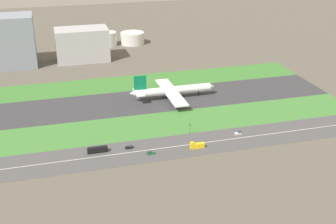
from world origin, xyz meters
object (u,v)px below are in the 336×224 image
airliner (171,91)px  traffic_light (190,128)px  car_0 (129,147)px  truck_0 (197,145)px  bus_0 (98,150)px  terminal_building (14,41)px  fuel_tank_east (132,38)px  car_2 (150,153)px  car_1 (239,133)px  fuel_tank_centre (108,39)px  hangar_building (82,45)px  fuel_tank_west (79,40)px

airliner → traffic_light: airliner is taller
airliner → car_0: size_ratio=14.77×
truck_0 → bus_0: 57.23m
terminal_building → fuel_tank_east: terminal_building is taller
car_2 → car_0: same height
truck_0 → car_2: 27.81m
truck_0 → fuel_tank_east: size_ratio=0.34×
car_2 → car_0: size_ratio=1.00×
car_1 → fuel_tank_centre: fuel_tank_centre is taller
bus_0 → terminal_building: terminal_building is taller
bus_0 → hangar_building: (10.07, 182.00, 13.15)m
airliner → traffic_light: 60.27m
fuel_tank_west → fuel_tank_centre: 29.45m
truck_0 → fuel_tank_east: (9.61, 237.00, 4.43)m
car_1 → fuel_tank_east: size_ratio=0.18×
truck_0 → hangar_building: 197.95m
bus_0 → fuel_tank_centre: 230.66m
fuel_tank_centre → car_2: bearing=-92.9°
terminal_building → hangar_building: (59.24, 0.00, -7.63)m
terminal_building → fuel_tank_east: bearing=21.3°
hangar_building → fuel_tank_centre: size_ratio=2.77×
bus_0 → fuel_tank_west: fuel_tank_west is taller
truck_0 → car_0: bearing=-14.8°
car_1 → car_2: (-58.50, -10.00, 0.00)m
fuel_tank_centre → fuel_tank_east: bearing=0.0°
bus_0 → fuel_tank_west: 227.37m
bus_0 → airliner: bearing=47.1°
airliner → fuel_tank_east: 159.02m
traffic_light → car_1: bearing=-15.3°
car_0 → fuel_tank_west: fuel_tank_west is taller
traffic_light → fuel_tank_centre: size_ratio=0.42×
car_1 → car_0: same height
car_1 → fuel_tank_centre: (-46.45, 227.00, 6.16)m
fuel_tank_west → fuel_tank_east: (54.79, 0.00, -2.22)m
bus_0 → fuel_tank_centre: size_ratio=0.67×
terminal_building → fuel_tank_east: (115.13, 45.00, -16.50)m
bus_0 → terminal_building: (-49.17, 182.00, 20.78)m
fuel_tank_centre → airliner: bearing=-81.9°
truck_0 → traffic_light: 18.25m
airliner → car_0: bearing=-123.4°
fuel_tank_east → car_1: bearing=-84.7°
fuel_tank_centre → car_0: bearing=-95.6°
bus_0 → terminal_building: 189.67m
car_2 → fuel_tank_east: fuel_tank_east is taller
hangar_building → fuel_tank_west: size_ratio=2.04×
fuel_tank_east → truck_0: bearing=-92.3°
fuel_tank_west → airliner: bearing=-71.9°
hangar_building → car_0: bearing=-87.4°
car_1 → traffic_light: 30.42m
fuel_tank_east → car_0: bearing=-101.8°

